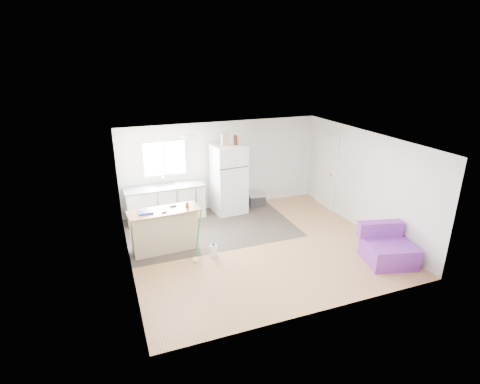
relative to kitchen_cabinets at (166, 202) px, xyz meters
name	(u,v)px	position (x,y,z in m)	size (l,w,h in m)	color
room	(258,196)	(1.65, -2.19, 0.74)	(5.51, 5.01, 2.41)	#A66C45
vinyl_zone	(211,228)	(0.92, -0.94, -0.46)	(4.05, 2.50, 0.00)	#372F29
window	(165,158)	(0.10, 0.30, 1.09)	(1.18, 0.06, 0.98)	white
interior_door	(326,171)	(4.37, -0.64, 0.56)	(0.11, 0.92, 2.10)	white
ceiling_fixture	(188,136)	(0.45, -0.99, 1.90)	(0.30, 0.30, 0.07)	white
kitchen_cabinets	(166,202)	(0.00, 0.00, 0.00)	(2.03, 0.66, 1.18)	white
peninsula	(164,230)	(-0.33, -1.63, 0.01)	(1.54, 0.66, 0.93)	tan
refrigerator	(229,179)	(1.70, -0.09, 0.47)	(0.88, 0.84, 1.85)	white
cooler	(257,199)	(2.57, 0.02, -0.28)	(0.50, 0.37, 0.36)	#2D2D2F
purple_seat	(387,249)	(3.88, -3.75, -0.18)	(1.13, 1.10, 0.77)	purple
cleaner_jug	(214,251)	(0.57, -2.33, -0.32)	(0.16, 0.12, 0.32)	white
mop	(196,251)	(0.19, -2.38, -0.23)	(0.23, 0.32, 1.14)	green
red_cup	(187,205)	(0.20, -1.64, 0.53)	(0.08, 0.08, 0.12)	red
blue_tray	(146,212)	(-0.69, -1.64, 0.49)	(0.30, 0.22, 0.04)	#1429C2
tool_a	(173,206)	(-0.08, -1.49, 0.49)	(0.14, 0.05, 0.03)	black
tool_b	(164,212)	(-0.32, -1.76, 0.48)	(0.10, 0.04, 0.03)	black
cardboard_box	(225,140)	(1.60, -0.12, 1.54)	(0.20, 0.10, 0.30)	tan
bottle_left	(236,140)	(1.88, -0.18, 1.52)	(0.07, 0.07, 0.25)	#38160A
bottle_right	(235,140)	(1.88, -0.10, 1.52)	(0.07, 0.07, 0.25)	#38160A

